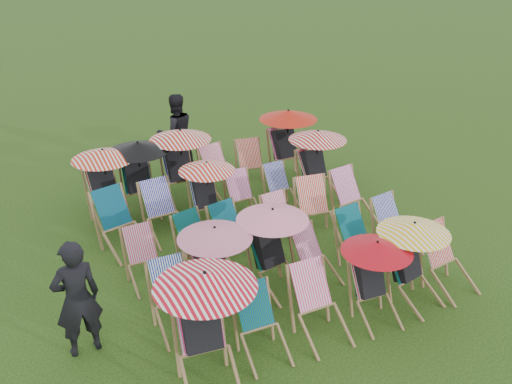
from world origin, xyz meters
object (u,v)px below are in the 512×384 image
deckchair_5 (449,261)px  person_rear (176,133)px  person_left (77,299)px  deckchair_0 (205,328)px  deckchair_29 (288,143)px

deckchair_5 → person_rear: (-1.85, 6.16, 0.40)m
deckchair_5 → person_rear: bearing=102.4°
deckchair_5 → person_left: person_left is taller
deckchair_0 → person_rear: 6.49m
person_left → person_rear: bearing=-126.4°
deckchair_29 → person_left: person_left is taller
deckchair_0 → deckchair_5: size_ratio=1.53×
person_rear → deckchair_0: bearing=73.1°
person_left → person_rear: person_rear is taller
deckchair_0 → deckchair_5: 3.97m
deckchair_0 → person_left: 1.71m
deckchair_0 → deckchair_29: deckchair_29 is taller
deckchair_0 → person_rear: size_ratio=0.83×
deckchair_5 → deckchair_29: bearing=84.4°
deckchair_29 → person_rear: person_rear is taller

